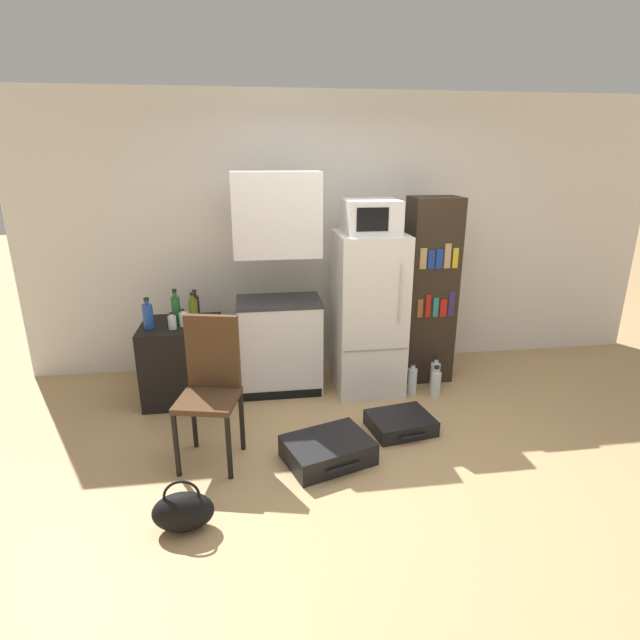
{
  "coord_description": "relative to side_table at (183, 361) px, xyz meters",
  "views": [
    {
      "loc": [
        -0.81,
        -2.96,
        2.11
      ],
      "look_at": [
        -0.27,
        0.85,
        0.83
      ],
      "focal_mm": 28.0,
      "sensor_mm": 36.0,
      "label": 1
    }
  ],
  "objects": [
    {
      "name": "kitchen_hutch",
      "position": [
        0.87,
        0.06,
        0.57
      ],
      "size": [
        0.76,
        0.49,
        1.98
      ],
      "color": "white",
      "rests_on": "ground_plane"
    },
    {
      "name": "bottle_clear_short",
      "position": [
        -0.04,
        -0.13,
        0.41
      ],
      "size": [
        0.07,
        0.07,
        0.14
      ],
      "color": "silver",
      "rests_on": "side_table"
    },
    {
      "name": "wall_back",
      "position": [
        1.64,
        0.7,
        0.99
      ],
      "size": [
        6.4,
        0.1,
        2.69
      ],
      "color": "white",
      "rests_on": "ground_plane"
    },
    {
      "name": "water_bottle_front",
      "position": [
        2.27,
        -0.3,
        -0.23
      ],
      "size": [
        0.09,
        0.09,
        0.29
      ],
      "color": "silver",
      "rests_on": "ground_plane"
    },
    {
      "name": "bowl",
      "position": [
        -0.01,
        0.16,
        0.37
      ],
      "size": [
        0.15,
        0.15,
        0.04
      ],
      "color": "silver",
      "rests_on": "side_table"
    },
    {
      "name": "handbag",
      "position": [
        0.18,
        -1.75,
        -0.23
      ],
      "size": [
        0.36,
        0.2,
        0.33
      ],
      "color": "black",
      "rests_on": "ground_plane"
    },
    {
      "name": "bottle_green_tall",
      "position": [
        -0.02,
        -0.01,
        0.49
      ],
      "size": [
        0.07,
        0.07,
        0.32
      ],
      "color": "#1E6028",
      "rests_on": "side_table"
    },
    {
      "name": "bottle_blue_soda",
      "position": [
        -0.24,
        -0.09,
        0.47
      ],
      "size": [
        0.09,
        0.09,
        0.27
      ],
      "color": "#1E47A3",
      "rests_on": "side_table"
    },
    {
      "name": "water_bottle_middle",
      "position": [
        2.07,
        -0.23,
        -0.22
      ],
      "size": [
        0.08,
        0.08,
        0.32
      ],
      "color": "silver",
      "rests_on": "ground_plane"
    },
    {
      "name": "suitcase_large_flat",
      "position": [
        1.13,
        -1.18,
        -0.27
      ],
      "size": [
        0.7,
        0.6,
        0.17
      ],
      "rotation": [
        0.0,
        0.0,
        0.32
      ],
      "color": "black",
      "rests_on": "ground_plane"
    },
    {
      "name": "suitcase_small_flat",
      "position": [
        1.77,
        -0.85,
        -0.29
      ],
      "size": [
        0.55,
        0.47,
        0.12
      ],
      "rotation": [
        0.0,
        0.0,
        0.17
      ],
      "color": "black",
      "rests_on": "ground_plane"
    },
    {
      "name": "bottle_wine_dark",
      "position": [
        0.13,
        0.13,
        0.46
      ],
      "size": [
        0.07,
        0.07,
        0.27
      ],
      "color": "black",
      "rests_on": "side_table"
    },
    {
      "name": "side_table",
      "position": [
        0.0,
        0.0,
        0.0
      ],
      "size": [
        0.68,
        0.61,
        0.71
      ],
      "color": "black",
      "rests_on": "ground_plane"
    },
    {
      "name": "chair",
      "position": [
        0.32,
        -0.99,
        0.27
      ],
      "size": [
        0.48,
        0.48,
        1.05
      ],
      "rotation": [
        0.0,
        0.0,
        -0.23
      ],
      "color": "black",
      "rests_on": "ground_plane"
    },
    {
      "name": "bookshelf",
      "position": [
        2.31,
        0.13,
        0.53
      ],
      "size": [
        0.45,
        0.37,
        1.75
      ],
      "color": "#2D2319",
      "rests_on": "ground_plane"
    },
    {
      "name": "refrigerator",
      "position": [
        1.68,
        -0.02,
        0.38
      ],
      "size": [
        0.6,
        0.67,
        1.47
      ],
      "color": "silver",
      "rests_on": "ground_plane"
    },
    {
      "name": "bottle_milk_white",
      "position": [
        0.04,
        -0.07,
        0.42
      ],
      "size": [
        0.07,
        0.07,
        0.15
      ],
      "color": "white",
      "rests_on": "side_table"
    },
    {
      "name": "microwave",
      "position": [
        1.68,
        -0.02,
        1.25
      ],
      "size": [
        0.46,
        0.44,
        0.28
      ],
      "color": "silver",
      "rests_on": "refrigerator"
    },
    {
      "name": "water_bottle_back",
      "position": [
        2.31,
        -0.17,
        -0.21
      ],
      "size": [
        0.09,
        0.09,
        0.33
      ],
      "color": "silver",
      "rests_on": "ground_plane"
    },
    {
      "name": "bottle_olive_oil",
      "position": [
        0.13,
        -0.03,
        0.47
      ],
      "size": [
        0.08,
        0.08,
        0.28
      ],
      "color": "#566619",
      "rests_on": "side_table"
    },
    {
      "name": "ground_plane",
      "position": [
        1.44,
        -1.3,
        -0.35
      ],
      "size": [
        24.0,
        24.0,
        0.0
      ],
      "primitive_type": "plane",
      "color": "tan"
    }
  ]
}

